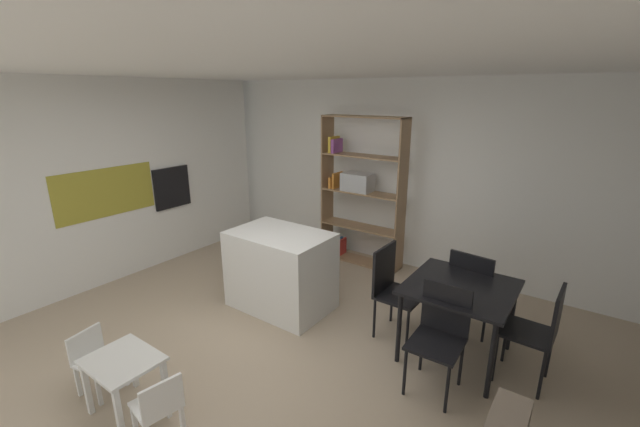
% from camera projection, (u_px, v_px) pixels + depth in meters
% --- Properties ---
extents(ground_plane, '(9.33, 9.33, 0.00)m').
position_uv_depth(ground_plane, '(262.00, 344.00, 4.09)').
color(ground_plane, tan).
extents(ceiling_slab, '(6.78, 5.56, 0.06)m').
position_uv_depth(ceiling_slab, '(248.00, 64.00, 3.31)').
color(ceiling_slab, white).
rests_on(ceiling_slab, ground_plane).
extents(back_partition, '(6.78, 0.06, 2.67)m').
position_uv_depth(back_partition, '(388.00, 174.00, 5.85)').
color(back_partition, white).
rests_on(back_partition, ground_plane).
extents(tall_cabinet_run_left, '(0.67, 5.01, 2.67)m').
position_uv_depth(tall_cabinet_run_left, '(94.00, 181.00, 5.37)').
color(tall_cabinet_run_left, white).
rests_on(tall_cabinet_run_left, ground_plane).
extents(cabinet_niche_splashback, '(0.01, 1.30, 0.63)m').
position_uv_depth(cabinet_niche_splashback, '(106.00, 193.00, 5.18)').
color(cabinet_niche_splashback, '#9E932D').
rests_on(cabinet_niche_splashback, ground_plane).
extents(built_in_oven, '(0.06, 0.58, 0.60)m').
position_uv_depth(built_in_oven, '(172.00, 187.00, 5.95)').
color(built_in_oven, black).
rests_on(built_in_oven, ground_plane).
extents(kitchen_island, '(1.15, 0.77, 0.93)m').
position_uv_depth(kitchen_island, '(281.00, 270.00, 4.71)').
color(kitchen_island, white).
rests_on(kitchen_island, ground_plane).
extents(open_bookshelf, '(1.26, 0.31, 2.16)m').
position_uv_depth(open_bookshelf, '(357.00, 192.00, 5.85)').
color(open_bookshelf, '#997551').
rests_on(open_bookshelf, ground_plane).
extents(child_table, '(0.55, 0.46, 0.49)m').
position_uv_depth(child_table, '(124.00, 369.00, 3.12)').
color(child_table, silver).
rests_on(child_table, ground_plane).
extents(child_chair_left, '(0.36, 0.36, 0.55)m').
position_uv_depth(child_chair_left, '(95.00, 358.00, 3.39)').
color(child_chair_left, silver).
rests_on(child_chair_left, ground_plane).
extents(child_chair_right, '(0.35, 0.35, 0.56)m').
position_uv_depth(child_chair_right, '(159.00, 406.00, 2.88)').
color(child_chair_right, white).
rests_on(child_chair_right, ground_plane).
extents(dining_table, '(0.94, 0.94, 0.75)m').
position_uv_depth(dining_table, '(460.00, 293.00, 3.73)').
color(dining_table, black).
rests_on(dining_table, ground_plane).
extents(dining_chair_window_side, '(0.44, 0.42, 0.94)m').
position_uv_depth(dining_chair_window_side, '(540.00, 328.00, 3.38)').
color(dining_chair_window_side, black).
rests_on(dining_chair_window_side, ground_plane).
extents(dining_chair_near, '(0.43, 0.45, 0.92)m').
position_uv_depth(dining_chair_near, '(440.00, 329.00, 3.39)').
color(dining_chair_near, black).
rests_on(dining_chair_near, ground_plane).
extents(dining_chair_far, '(0.49, 0.47, 0.92)m').
position_uv_depth(dining_chair_far, '(473.00, 284.00, 4.16)').
color(dining_chair_far, black).
rests_on(dining_chair_far, ground_plane).
extents(dining_chair_island_side, '(0.44, 0.46, 0.96)m').
position_uv_depth(dining_chair_island_side, '(392.00, 284.00, 4.15)').
color(dining_chair_island_side, black).
rests_on(dining_chair_island_side, ground_plane).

